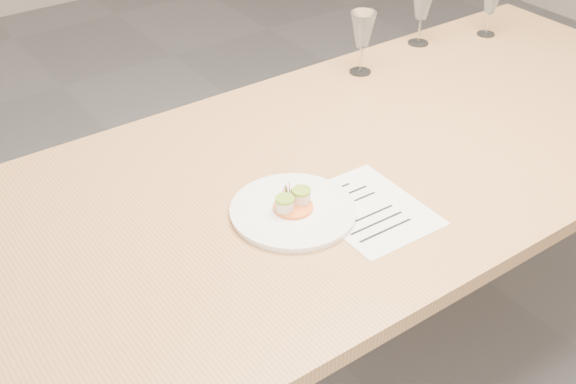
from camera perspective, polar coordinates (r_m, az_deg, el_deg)
ground at (r=2.35m, az=3.87°, el=-13.05°), size 7.00×7.00×0.00m
dining_table at (r=1.89m, az=4.68°, el=0.85°), size 2.40×1.00×0.75m
dinner_plate at (r=1.65m, az=0.42°, el=-1.40°), size 0.29×0.29×0.08m
recipe_sheet at (r=1.68m, az=6.38°, el=-1.33°), size 0.24×0.30×0.00m
wine_glass_1 at (r=2.25m, az=5.92°, el=12.55°), size 0.08×0.08×0.20m
wine_glass_2 at (r=2.49m, az=10.57°, el=14.43°), size 0.08×0.08×0.20m
wine_glass_3 at (r=2.61m, az=15.77°, el=14.41°), size 0.07×0.07×0.18m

